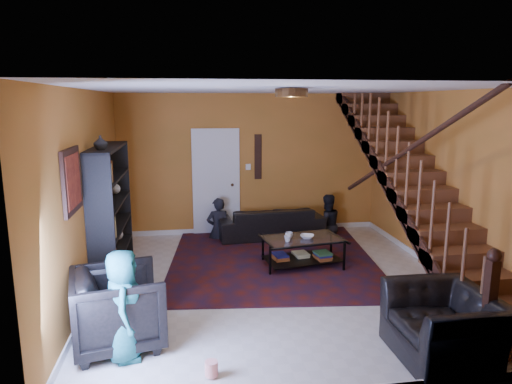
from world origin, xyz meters
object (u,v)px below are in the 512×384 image
(bookshelf, at_px, (112,215))
(armchair_left, at_px, (118,308))
(sofa, at_px, (270,222))
(armchair_right, at_px, (444,325))
(coffee_table, at_px, (302,250))

(bookshelf, height_order, armchair_left, bookshelf)
(sofa, relative_size, armchair_right, 1.87)
(sofa, distance_m, armchair_right, 4.66)
(sofa, height_order, coffee_table, sofa)
(armchair_left, bearing_deg, bookshelf, -3.11)
(armchair_left, relative_size, coffee_table, 0.70)
(bookshelf, height_order, sofa, bookshelf)
(sofa, distance_m, armchair_left, 4.47)
(armchair_left, xyz_separation_m, coffee_table, (2.60, 2.09, -0.15))
(bookshelf, bearing_deg, sofa, 31.85)
(bookshelf, bearing_deg, armchair_left, -80.33)
(armchair_left, relative_size, armchair_right, 0.86)
(bookshelf, distance_m, armchair_left, 2.18)
(bookshelf, bearing_deg, armchair_right, -37.38)
(coffee_table, bearing_deg, armchair_right, -74.73)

